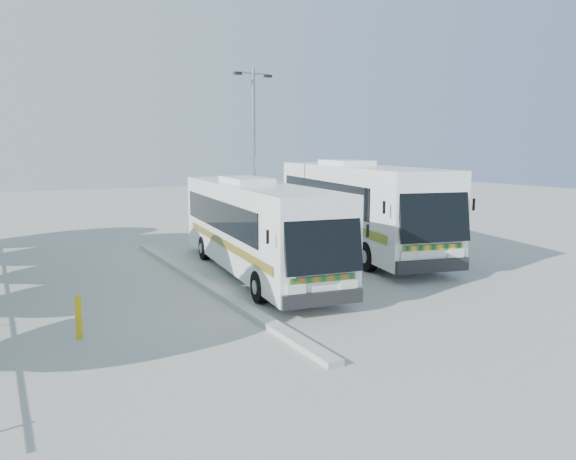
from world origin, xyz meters
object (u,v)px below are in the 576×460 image
coach_main (255,225)px  lamppost (254,151)px  bollard (79,317)px  coach_adjacent (355,204)px

coach_main → lamppost: 5.96m
bollard → lamppost: bearing=46.4°
bollard → coach_adjacent: bearing=28.2°
coach_main → lamppost: size_ratio=1.50×
coach_main → bollard: coach_main is taller
lamppost → bollard: size_ratio=7.56×
lamppost → bollard: bearing=-142.7°
coach_adjacent → bollard: coach_adjacent is taller
coach_adjacent → bollard: bearing=-140.1°
coach_main → coach_adjacent: 6.40m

